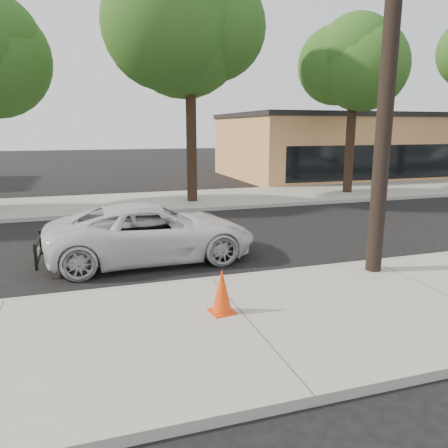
{
  "coord_description": "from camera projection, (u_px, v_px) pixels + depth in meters",
  "views": [
    {
      "loc": [
        -2.44,
        -10.57,
        3.27
      ],
      "look_at": [
        0.7,
        -0.8,
        1.0
      ],
      "focal_mm": 35.0,
      "sensor_mm": 36.0,
      "label": 1
    }
  ],
  "objects": [
    {
      "name": "police_cruiser",
      "position": [
        153.0,
        232.0,
        10.9
      ],
      "size": [
        5.17,
        2.45,
        1.43
      ],
      "primitive_type": "imported",
      "rotation": [
        0.0,
        0.0,
        1.59
      ],
      "color": "silver",
      "rests_on": "ground"
    },
    {
      "name": "tree_c",
      "position": [
        196.0,
        35.0,
        17.53
      ],
      "size": [
        4.96,
        4.8,
        9.55
      ],
      "color": "black",
      "rests_on": "far_sidewalk"
    },
    {
      "name": "building_main",
      "position": [
        359.0,
        146.0,
        30.48
      ],
      "size": [
        18.0,
        10.0,
        4.0
      ],
      "primitive_type": "cube",
      "color": "#BD804F",
      "rests_on": "ground"
    },
    {
      "name": "ground",
      "position": [
        189.0,
        257.0,
        11.26
      ],
      "size": [
        120.0,
        120.0,
        0.0
      ],
      "primitive_type": "plane",
      "color": "black",
      "rests_on": "ground"
    },
    {
      "name": "curb_near",
      "position": [
        212.0,
        281.0,
        9.29
      ],
      "size": [
        90.0,
        0.12,
        0.16
      ],
      "primitive_type": "cube",
      "color": "#9E9B93",
      "rests_on": "ground"
    },
    {
      "name": "utility_pole",
      "position": [
        389.0,
        55.0,
        8.81
      ],
      "size": [
        1.4,
        0.34,
        9.0
      ],
      "color": "black",
      "rests_on": "near_sidewalk"
    },
    {
      "name": "near_sidewalk",
      "position": [
        249.0,
        324.0,
        7.25
      ],
      "size": [
        90.0,
        4.4,
        0.15
      ],
      "primitive_type": "cube",
      "color": "gray",
      "rests_on": "ground"
    },
    {
      "name": "tree_d",
      "position": [
        361.0,
        60.0,
        20.32
      ],
      "size": [
        4.5,
        4.35,
        8.75
      ],
      "color": "black",
      "rests_on": "far_sidewalk"
    },
    {
      "name": "far_sidewalk",
      "position": [
        144.0,
        202.0,
        19.15
      ],
      "size": [
        90.0,
        5.0,
        0.15
      ],
      "primitive_type": "cube",
      "color": "gray",
      "rests_on": "ground"
    },
    {
      "name": "traffic_cone",
      "position": [
        222.0,
        292.0,
        7.46
      ],
      "size": [
        0.45,
        0.45,
        0.78
      ],
      "rotation": [
        0.0,
        0.0,
        0.14
      ],
      "color": "red",
      "rests_on": "near_sidewalk"
    }
  ]
}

